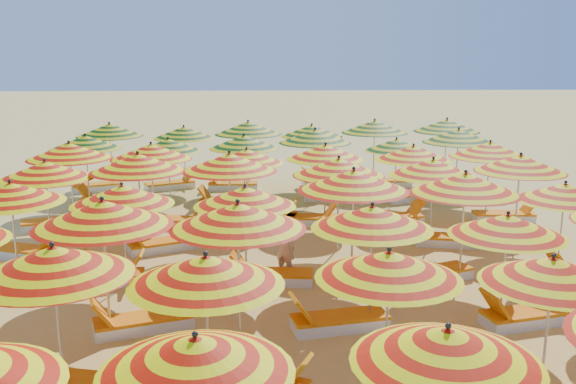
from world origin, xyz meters
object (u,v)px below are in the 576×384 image
object	(u,v)px
umbrella_47	(447,126)
lounger_14	(48,279)
umbrella_28	(433,167)
umbrella_40	(396,145)
umbrella_26	(229,162)
umbrella_33	(325,152)
umbrella_16	(507,225)
lounger_26	(394,219)
umbrella_18	(10,193)
umbrella_21	(354,180)
umbrella_20	(245,196)
umbrella_43	(184,132)
lounger_25	(307,219)
umbrella_15	(372,217)
lounger_19	(27,252)
umbrella_7	(53,262)
lounger_22	(56,223)
umbrella_44	(248,128)
beachgoer_a	(285,247)
lounger_24	(268,216)
umbrella_31	(151,152)
lounger_13	(526,316)
lounger_30	(332,196)
umbrella_10	(552,271)
umbrella_29	(520,164)
umbrella_42	(110,130)
umbrella_13	(103,214)
umbrella_38	(244,142)
lounger_11	(141,322)
lounger_23	(175,222)
lounger_28	(106,201)
lounger_29	(226,203)
umbrella_23	(565,192)
lounger_35	(325,182)
umbrella_39	(315,136)
umbrella_2	(196,355)
umbrella_34	(413,153)
umbrella_3	(447,346)
umbrella_37	(168,145)
lounger_17	(432,275)
lounger_21	(448,239)
umbrella_27	(339,167)
umbrella_32	(247,156)
lounger_27	(505,216)
umbrella_14	(238,216)
umbrella_30	(69,151)
umbrella_9	(389,265)
umbrella_22	(465,183)
lounger_15	(104,277)
umbrella_41	(458,136)
lounger_16	(270,276)
lounger_31	(412,196)
umbrella_8	(206,270)
umbrella_24	(45,170)
umbrella_35	(490,150)

from	to	relation	value
umbrella_47	lounger_14	distance (m)	14.64
umbrella_28	umbrella_40	xyz separation A→B (m)	(0.07, 4.68, -0.15)
umbrella_26	umbrella_33	size ratio (longest dim) A/B	0.98
umbrella_16	lounger_26	distance (m)	7.07
umbrella_18	umbrella_21	world-z (taller)	umbrella_21
umbrella_20	umbrella_43	xyz separation A→B (m)	(-2.37, 9.69, 0.04)
umbrella_16	lounger_25	world-z (taller)	umbrella_16
umbrella_15	lounger_19	bearing A→B (deg)	151.90
umbrella_7	lounger_22	distance (m)	9.58
umbrella_44	beachgoer_a	world-z (taller)	umbrella_44
umbrella_18	lounger_24	xyz separation A→B (m)	(5.25, 4.88, -1.86)
umbrella_43	lounger_26	bearing A→B (deg)	-37.62
umbrella_31	lounger_13	world-z (taller)	umbrella_31
lounger_30	umbrella_44	bearing A→B (deg)	153.38
umbrella_31	umbrella_47	bearing A→B (deg)	26.50
umbrella_20	umbrella_10	bearing A→B (deg)	-44.93
umbrella_29	umbrella_7	bearing A→B (deg)	-143.01
umbrella_42	umbrella_13	bearing A→B (deg)	-77.59
umbrella_38	lounger_11	bearing A→B (deg)	-100.15
lounger_23	lounger_28	bearing A→B (deg)	142.56
lounger_28	lounger_29	bearing A→B (deg)	178.15
umbrella_23	umbrella_33	bearing A→B (deg)	134.90
umbrella_23	lounger_35	world-z (taller)	umbrella_23
umbrella_15	umbrella_39	world-z (taller)	umbrella_39
umbrella_2	umbrella_34	bearing A→B (deg)	67.10
umbrella_33	lounger_35	bearing A→B (deg)	84.41
umbrella_16	umbrella_3	bearing A→B (deg)	-117.49
umbrella_37	lounger_25	bearing A→B (deg)	-32.38
umbrella_28	lounger_17	bearing A→B (deg)	-103.03
lounger_11	umbrella_10	bearing A→B (deg)	140.07
umbrella_21	lounger_21	xyz separation A→B (m)	(2.76, 2.32, -2.02)
umbrella_16	umbrella_27	xyz separation A→B (m)	(-2.39, 4.53, 0.20)
umbrella_23	umbrella_43	world-z (taller)	umbrella_43
umbrella_32	lounger_24	world-z (taller)	umbrella_32
lounger_11	lounger_27	xyz separation A→B (m)	(9.11, 6.92, 0.00)
umbrella_14	umbrella_30	size ratio (longest dim) A/B	1.06
umbrella_9	umbrella_22	size ratio (longest dim) A/B	0.80
umbrella_23	lounger_15	size ratio (longest dim) A/B	1.43
umbrella_40	umbrella_47	bearing A→B (deg)	46.54
umbrella_13	umbrella_44	world-z (taller)	umbrella_13
umbrella_41	lounger_16	bearing A→B (deg)	-130.38
lounger_16	umbrella_27	bearing A→B (deg)	-122.10
umbrella_37	umbrella_43	xyz separation A→B (m)	(0.22, 2.27, 0.09)
umbrella_32	lounger_31	xyz separation A→B (m)	(5.26, 2.44, -1.77)
umbrella_8	umbrella_9	size ratio (longest dim) A/B	0.94
umbrella_2	umbrella_24	bearing A→B (deg)	116.06
umbrella_8	umbrella_23	xyz separation A→B (m)	(7.12, 4.78, -0.08)
umbrella_24	umbrella_35	distance (m)	11.70
umbrella_24	lounger_19	bearing A→B (deg)	-156.18
lounger_17	umbrella_18	bearing A→B (deg)	-24.45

